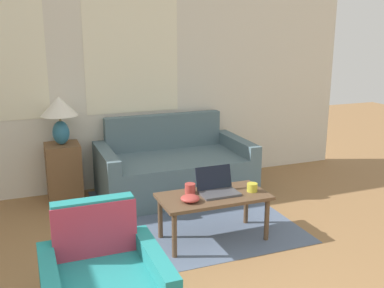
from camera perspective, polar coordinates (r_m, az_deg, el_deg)
wall_back at (r=5.25m, az=-14.68°, el=7.88°), size 6.99×0.06×2.60m
rug at (r=4.70m, az=-0.31°, el=-8.86°), size 1.76×2.07×0.01m
couch at (r=5.21m, az=-2.38°, el=-3.34°), size 1.71×0.94×0.87m
side_table at (r=5.15m, az=-15.95°, el=-3.53°), size 0.36×0.36×0.65m
table_lamp at (r=4.99m, az=-16.49°, el=3.97°), size 0.39×0.39×0.52m
coffee_table at (r=4.05m, az=2.74°, el=-7.17°), size 0.98×0.49×0.43m
laptop at (r=4.07m, az=3.23°, el=-5.53°), size 0.34×0.27×0.23m
cup_navy at (r=4.14m, az=7.65°, el=-5.48°), size 0.10×0.10×0.08m
cup_yellow at (r=4.06m, az=-0.24°, el=-5.66°), size 0.10×0.10×0.09m
snack_bowl at (r=3.87m, az=-0.24°, el=-6.93°), size 0.16×0.16×0.06m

